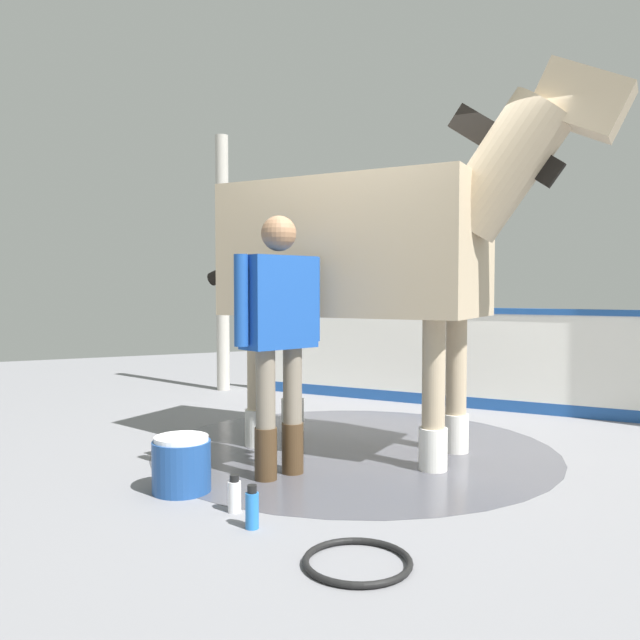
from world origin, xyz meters
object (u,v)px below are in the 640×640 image
bottle_spray (252,508)px  hose_coil (357,561)px  wash_bucket (182,464)px  horse (370,250)px  bottle_shampoo (234,495)px  handler (279,326)px

bottle_spray → hose_coil: bottle_spray is taller
wash_bucket → horse: bearing=-166.8°
horse → hose_coil: size_ratio=5.53×
bottle_shampoo → bottle_spray: bottle_spray is taller
bottle_shampoo → hose_coil: (-0.30, 0.91, -0.08)m
wash_bucket → hose_coil: bearing=108.9°
horse → bottle_spray: bearing=-86.9°
hose_coil → bottle_spray: bearing=-65.6°
horse → bottle_shampoo: (1.38, 0.86, -1.46)m
horse → bottle_shampoo: size_ratio=13.20×
wash_bucket → hose_coil: wash_bucket is taller
handler → wash_bucket: 1.08m
bottle_spray → bottle_shampoo: bearing=-88.3°
horse → wash_bucket: (1.56, 0.37, -1.39)m
bottle_shampoo → bottle_spray: 0.28m
wash_bucket → hose_coil: size_ratio=0.71×
horse → bottle_spray: 2.30m
handler → hose_coil: size_ratio=3.43×
bottle_spray → hose_coil: (-0.29, 0.63, -0.09)m
handler → hose_coil: (0.19, 1.44, -1.00)m
horse → bottle_spray: (1.37, 1.14, -1.46)m
handler → wash_bucket: bearing=77.1°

